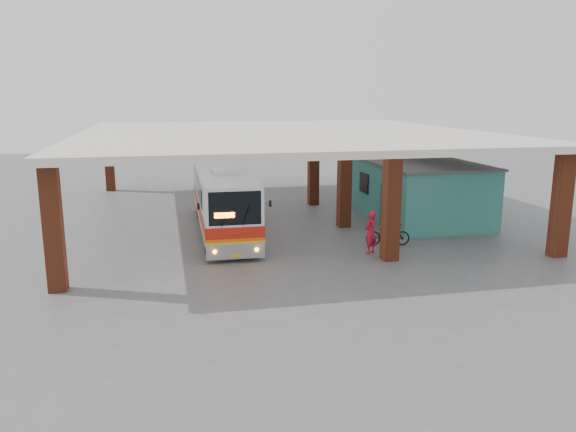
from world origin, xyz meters
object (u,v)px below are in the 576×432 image
(pedestrian, at_px, (371,232))
(red_chair, at_px, (350,200))
(motorcycle, at_px, (388,234))
(coach_bus, at_px, (223,199))

(pedestrian, relative_size, red_chair, 2.34)
(motorcycle, xyz_separation_m, red_chair, (1.31, 9.04, -0.15))
(pedestrian, height_order, red_chair, pedestrian)
(motorcycle, bearing_deg, red_chair, 3.83)
(pedestrian, bearing_deg, motorcycle, -176.58)
(coach_bus, distance_m, red_chair, 9.55)
(pedestrian, distance_m, red_chair, 10.40)
(coach_bus, height_order, pedestrian, coach_bus)
(coach_bus, bearing_deg, motorcycle, -30.77)
(coach_bus, bearing_deg, red_chair, 31.51)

